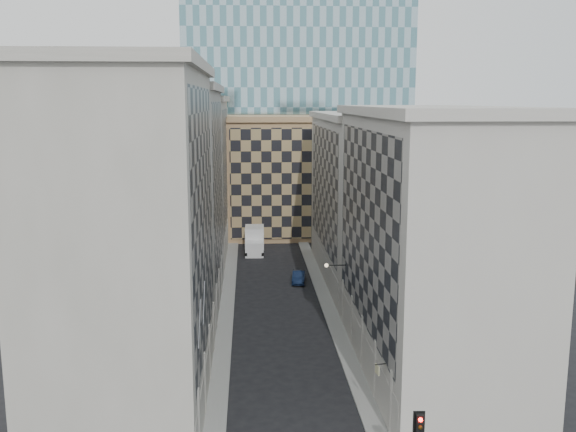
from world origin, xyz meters
name	(u,v)px	position (x,y,z in m)	size (l,w,h in m)	color
sidewalk_west	(227,310)	(-5.25, 30.00, 0.07)	(1.50, 100.00, 0.15)	gray
sidewalk_east	(329,308)	(5.25, 30.00, 0.07)	(1.50, 100.00, 0.15)	gray
bldg_left_a	(133,237)	(-10.88, 11.00, 11.82)	(10.80, 22.80, 23.70)	#A39F93
bldg_left_b	(171,197)	(-10.88, 33.00, 11.32)	(10.80, 22.80, 22.70)	gray
bldg_left_c	(190,177)	(-10.88, 55.00, 10.83)	(10.80, 22.80, 21.70)	#A39F93
bldg_right_a	(427,242)	(10.88, 15.00, 10.32)	(10.80, 26.80, 20.70)	#B7B0A8
bldg_right_b	(364,197)	(10.89, 42.00, 9.85)	(10.80, 28.80, 19.70)	#B7B0A8
tan_block	(279,176)	(2.00, 67.90, 9.44)	(16.80, 14.80, 18.80)	tan
church_tower	(264,67)	(0.00, 82.00, 26.95)	(7.20, 7.20, 51.50)	#302A25
flagpoles_left	(202,312)	(-5.90, 6.00, 8.00)	(0.10, 6.33, 2.33)	gray
bracket_lamp	(328,265)	(4.38, 24.00, 6.20)	(1.98, 0.36, 0.36)	black
box_truck	(255,242)	(-2.12, 55.49, 1.54)	(2.75, 6.49, 3.53)	white
dark_car	(299,277)	(2.91, 39.90, 0.68)	(1.44, 4.14, 1.36)	#0F1C38
shop_sign	(378,369)	(5.42, 6.18, 3.84)	(0.73, 0.64, 0.72)	black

